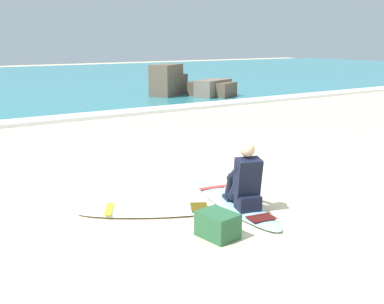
{
  "coord_description": "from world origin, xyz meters",
  "views": [
    {
      "loc": [
        -4.12,
        -5.02,
        2.39
      ],
      "look_at": [
        -0.05,
        1.24,
        0.55
      ],
      "focal_mm": 43.08,
      "sensor_mm": 36.0,
      "label": 1
    }
  ],
  "objects_px": {
    "surfboard_spare_near": "(152,210)",
    "beach_bag": "(218,225)",
    "surfboard_main": "(233,202)",
    "surfer_seated": "(245,182)"
  },
  "relations": [
    {
      "from": "surfboard_spare_near",
      "to": "beach_bag",
      "type": "xyz_separation_m",
      "value": [
        0.3,
        -1.16,
        0.12
      ]
    },
    {
      "from": "surfboard_main",
      "to": "surfer_seated",
      "type": "relative_size",
      "value": 2.56
    },
    {
      "from": "surfer_seated",
      "to": "beach_bag",
      "type": "relative_size",
      "value": 1.97
    },
    {
      "from": "surfer_seated",
      "to": "beach_bag",
      "type": "height_order",
      "value": "surfer_seated"
    },
    {
      "from": "surfer_seated",
      "to": "surfboard_spare_near",
      "type": "xyz_separation_m",
      "value": [
        -1.14,
        0.66,
        -0.4
      ]
    },
    {
      "from": "surfboard_spare_near",
      "to": "surfboard_main",
      "type": "bearing_deg",
      "value": -17.52
    },
    {
      "from": "surfboard_main",
      "to": "surfboard_spare_near",
      "type": "height_order",
      "value": "same"
    },
    {
      "from": "surfer_seated",
      "to": "surfboard_spare_near",
      "type": "bearing_deg",
      "value": 150.14
    },
    {
      "from": "surfboard_main",
      "to": "surfer_seated",
      "type": "height_order",
      "value": "surfer_seated"
    },
    {
      "from": "surfer_seated",
      "to": "beach_bag",
      "type": "bearing_deg",
      "value": -148.84
    }
  ]
}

